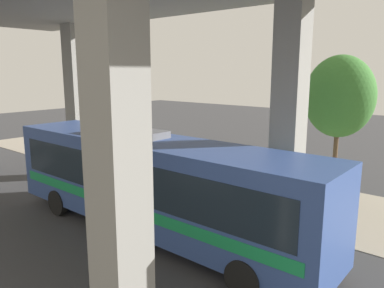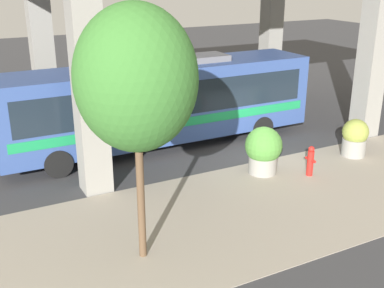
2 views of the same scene
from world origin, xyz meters
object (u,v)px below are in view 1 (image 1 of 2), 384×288
at_px(fire_hydrant, 179,172).
at_px(planter_front, 132,162).
at_px(planter_middle, 186,174).
at_px(bus, 152,180).
at_px(street_tree_near, 339,97).

relative_size(fire_hydrant, planter_front, 0.75).
xyz_separation_m(fire_hydrant, planter_middle, (0.96, 1.32, 0.32)).
bearing_deg(bus, fire_hydrant, -146.71).
xyz_separation_m(planter_middle, street_tree_near, (-2.92, 5.73, 3.66)).
bearing_deg(bus, street_tree_near, 152.40).
relative_size(bus, planter_middle, 7.46).
bearing_deg(fire_hydrant, planter_front, -75.63).
height_order(fire_hydrant, planter_middle, planter_middle).
height_order(fire_hydrant, street_tree_near, street_tree_near).
xyz_separation_m(fire_hydrant, street_tree_near, (-1.96, 7.05, 3.98)).
bearing_deg(bus, planter_middle, -153.91).
distance_m(planter_front, street_tree_near, 10.86).
distance_m(fire_hydrant, planter_front, 2.86).
bearing_deg(planter_front, planter_middle, 86.54).
bearing_deg(planter_middle, street_tree_near, 116.98).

